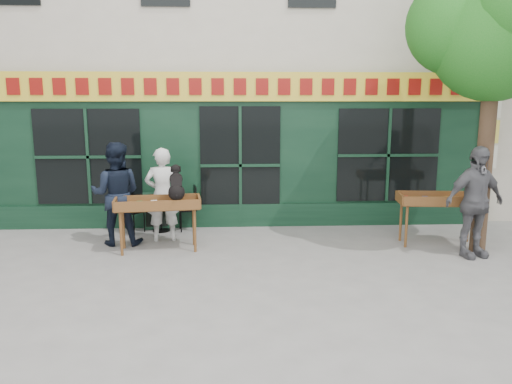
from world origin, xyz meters
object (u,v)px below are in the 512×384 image
bistro_table (161,206)px  man_right (475,202)px  book_cart_center (158,207)px  man_left (116,194)px  woman (163,195)px  dog (176,182)px  book_cart_right (439,202)px

bistro_table → man_right: bearing=-19.1°
man_right → book_cart_center: bearing=159.0°
book_cart_center → man_left: (-0.85, 0.45, 0.16)m
woman → dog: bearing=109.6°
book_cart_right → dog: bearing=-172.6°
dog → book_cart_right: dog is taller
book_cart_center → book_cart_right: (5.28, 0.12, 0.00)m
book_cart_center → dog: size_ratio=2.61×
book_cart_center → dog: 0.59m
book_cart_center → man_right: (5.58, -0.63, 0.16)m
woman → man_left: 0.87m
man_right → man_left: size_ratio=1.00×
woman → bistro_table: bearing=-85.1°
dog → man_right: man_right is taller
book_cart_center → woman: woman is taller
dog → man_left: bearing=150.3°
woman → book_cart_right: size_ratio=1.18×
book_cart_right → man_right: man_right is taller
dog → man_left: size_ratio=0.31×
man_left → book_cart_right: bearing=176.1°
man_right → man_left: (-6.42, 1.08, -0.00)m
book_cart_right → man_right: (0.30, -0.75, 0.16)m
book_cart_right → man_left: 6.14m
book_cart_center → book_cart_right: size_ratio=1.01×
man_right → bistro_table: size_ratio=2.59×
book_cart_center → book_cart_right: bearing=-5.7°
book_cart_center → man_right: bearing=-13.4°
book_cart_right → man_right: size_ratio=0.79×
man_right → dog: bearing=159.1°
dog → woman: (-0.35, 0.70, -0.37)m
dog → woman: size_ratio=0.33×
bistro_table → woman: bearing=-78.1°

